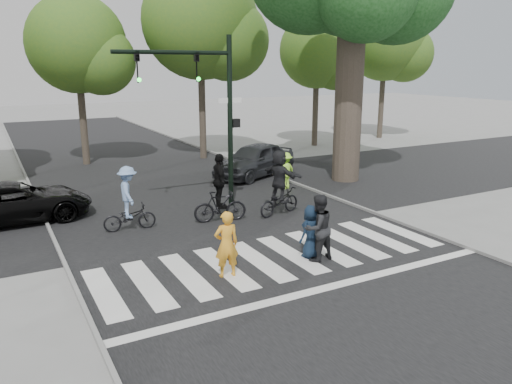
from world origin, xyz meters
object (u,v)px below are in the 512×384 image
at_px(pedestrian_child, 311,231).
at_px(cyclist_left, 129,203).
at_px(pedestrian_woman, 226,244).
at_px(cyclist_mid, 220,194).
at_px(car_suv, 15,202).
at_px(traffic_signal, 207,98).
at_px(pedestrian_adult, 318,228).
at_px(cyclist_right, 279,186).
at_px(car_grey, 255,160).

distance_m(pedestrian_child, cyclist_left, 5.84).
relative_size(pedestrian_woman, cyclist_left, 0.82).
relative_size(cyclist_mid, car_suv, 0.48).
bearing_deg(traffic_signal, pedestrian_child, -84.98).
xyz_separation_m(traffic_signal, pedestrian_child, (0.49, -5.62, -3.18)).
relative_size(pedestrian_adult, cyclist_mid, 0.79).
bearing_deg(pedestrian_child, pedestrian_woman, -13.95).
bearing_deg(pedestrian_child, traffic_signal, -100.53).
distance_m(cyclist_right, car_grey, 6.17).
xyz_separation_m(pedestrian_child, car_suv, (-6.71, 7.19, -0.06)).
relative_size(traffic_signal, car_grey, 1.33).
bearing_deg(pedestrian_woman, cyclist_right, -128.74).
distance_m(pedestrian_adult, cyclist_mid, 4.34).
distance_m(pedestrian_adult, car_suv, 10.05).
xyz_separation_m(traffic_signal, cyclist_left, (-3.17, -1.08, -3.02)).
bearing_deg(pedestrian_woman, pedestrian_adult, -178.32).
distance_m(pedestrian_woman, car_grey, 11.30).
xyz_separation_m(pedestrian_woman, cyclist_right, (3.79, 3.82, 0.18)).
bearing_deg(traffic_signal, cyclist_right, -46.46).
xyz_separation_m(pedestrian_child, cyclist_left, (-3.66, 4.54, 0.16)).
height_order(cyclist_right, car_grey, cyclist_right).
height_order(cyclist_left, cyclist_right, cyclist_right).
relative_size(pedestrian_child, pedestrian_adult, 0.81).
bearing_deg(car_suv, pedestrian_woman, -152.06).
bearing_deg(pedestrian_adult, cyclist_mid, -85.13).
height_order(cyclist_mid, car_grey, cyclist_mid).
bearing_deg(cyclist_mid, pedestrian_woman, -112.50).
bearing_deg(cyclist_right, cyclist_left, 170.96).
xyz_separation_m(pedestrian_woman, cyclist_left, (-1.15, 4.61, 0.05)).
distance_m(pedestrian_woman, pedestrian_adult, 2.55).
bearing_deg(traffic_signal, cyclist_mid, -101.70).
height_order(pedestrian_woman, cyclist_left, cyclist_left).
bearing_deg(cyclist_right, pedestrian_child, -108.84).
height_order(pedestrian_adult, cyclist_mid, cyclist_mid).
distance_m(pedestrian_child, car_suv, 9.83).
relative_size(pedestrian_woman, car_grey, 0.37).
xyz_separation_m(cyclist_left, car_grey, (7.12, 4.98, -0.11)).
distance_m(cyclist_left, cyclist_right, 5.01).
distance_m(pedestrian_woman, pedestrian_child, 2.52).
xyz_separation_m(cyclist_left, car_suv, (-3.05, 2.65, -0.22)).
height_order(pedestrian_adult, cyclist_left, cyclist_left).
bearing_deg(car_grey, cyclist_mid, -62.48).
bearing_deg(cyclist_mid, pedestrian_child, -78.23).
relative_size(pedestrian_woman, pedestrian_adult, 0.93).
xyz_separation_m(traffic_signal, cyclist_mid, (-0.34, -1.63, -2.97)).
bearing_deg(cyclist_right, cyclist_mid, 173.60).
xyz_separation_m(pedestrian_woman, car_grey, (5.97, 9.59, -0.06)).
bearing_deg(cyclist_left, cyclist_right, -9.04).
height_order(cyclist_left, car_suv, cyclist_left).
height_order(pedestrian_child, cyclist_mid, cyclist_mid).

